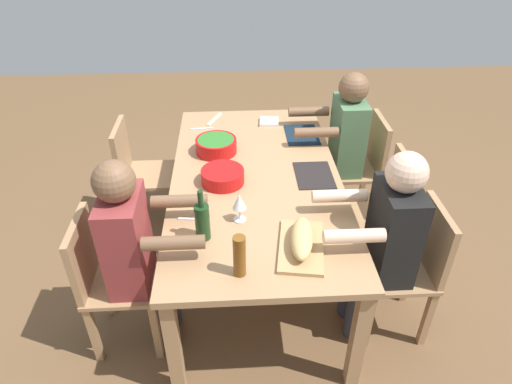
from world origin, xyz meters
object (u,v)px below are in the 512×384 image
Objects in this scene: wine_glass at (239,203)px; cutting_board at (301,246)px; chair_far_center at (383,206)px; chair_near_right at (108,276)px; diner_near_right at (135,245)px; bread_loaf at (302,238)px; chair_near_left at (139,170)px; serving_bowl_greens at (216,145)px; diner_far_right at (385,235)px; wine_bottle at (202,221)px; chair_far_right at (411,263)px; serving_bowl_pasta at (223,175)px; beer_bottle at (239,256)px; diner_far_left at (342,139)px; chair_far_left at (362,164)px; dining_table at (256,187)px; napkin_stack at (269,122)px.

cutting_board is at bearing 50.63° from wine_glass.
wine_glass is (0.42, -0.96, 0.37)m from chair_far_center.
chair_near_right is at bearing -96.75° from cutting_board.
bread_loaf is at bearing 81.81° from diner_near_right.
chair_near_left reaches higher than serving_bowl_greens.
diner_far_right is 0.62m from chair_far_center.
cutting_board is 1.38× the size of wine_bottle.
chair_far_right is 1.21m from serving_bowl_pasta.
serving_bowl_greens is (-0.34, -1.10, 0.31)m from chair_far_center.
chair_near_left is 1.62m from cutting_board.
beer_bottle reaches higher than chair_far_center.
diner_far_left reaches higher than chair_near_left.
chair_near_right is at bearing -51.79° from serving_bowl_pasta.
chair_near_left reaches higher than cutting_board.
chair_far_right is 3.08× the size of serving_bowl_greens.
chair_far_left is 3.24× the size of serving_bowl_pasta.
diner_far_left reaches higher than dining_table.
beer_bottle is at bearing 27.63° from chair_near_left.
chair_far_center is 6.07× the size of napkin_stack.
chair_far_left is 1.16m from serving_bowl_greens.
wine_bottle is 2.07× the size of napkin_stack.
wine_bottle reaches higher than chair_near_left.
cutting_board is at bearing 1.80° from napkin_stack.
serving_bowl_pasta is (-0.50, -1.05, 0.31)m from chair_far_right.
wine_glass is at bearing -129.37° from cutting_board.
wine_glass reaches higher than cutting_board.
chair_near_left is 1.00× the size of chair_far_right.
serving_bowl_pasta is at bearing 137.82° from diner_near_right.
wine_bottle is at bearing -28.52° from dining_table.
chair_near_left is at bearing -122.93° from chair_far_right.
chair_near_left is 2.02m from chair_far_right.
diner_near_right is 3.75× the size of bread_loaf.
diner_far_left reaches higher than chair_far_left.
chair_far_right is 1.08m from beer_bottle.
napkin_stack is (-0.21, 0.99, 0.27)m from chair_near_left.
chair_near_right is at bearing -54.00° from diner_far_left.
serving_bowl_pasta is 0.74m from cutting_board.
cutting_board is at bearing 32.18° from serving_bowl_pasta.
diner_far_right is (1.10, -0.18, 0.21)m from chair_far_left.
bread_loaf is (0.12, -0.66, 0.32)m from chair_far_right.
serving_bowl_pasta is 0.82× the size of bread_loaf.
chair_near_left is (0.00, -1.69, 0.00)m from chair_far_left.
serving_bowl_greens is at bearing -79.03° from chair_far_left.
cutting_board is at bearing 83.25° from chair_near_right.
chair_far_right is 3.86× the size of beer_bottle.
chair_near_right and chair_far_center have the same top height.
napkin_stack is (-1.59, 0.27, -0.10)m from beer_bottle.
diner_near_right is (1.10, -1.33, 0.00)m from diner_far_left.
bread_loaf is (1.22, 1.04, 0.32)m from chair_near_left.
chair_near_left is 3.86× the size of beer_bottle.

